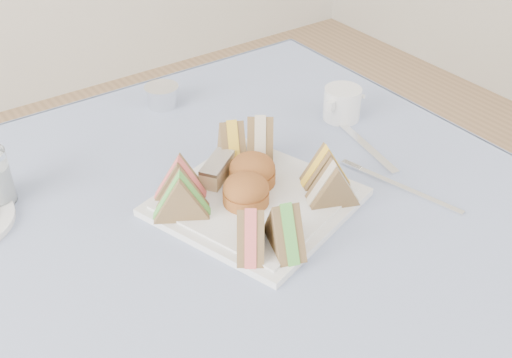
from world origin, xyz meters
TOP-DOWN VIEW (x-y plane):
  - tablecloth at (0.00, 0.00)m, footprint 1.02×1.02m
  - serving_plate at (0.06, 0.02)m, footprint 0.34×0.34m
  - sandwich_fl_a at (-0.02, -0.07)m, footprint 0.08×0.09m
  - sandwich_fl_b at (0.03, -0.09)m, footprint 0.06×0.09m
  - sandwich_fr_a at (0.17, -0.01)m, footprint 0.09×0.07m
  - sandwich_fr_b at (0.15, -0.05)m, footprint 0.09×0.07m
  - sandwich_bl_a at (-0.06, 0.05)m, footprint 0.09×0.08m
  - sandwich_bl_b at (-0.03, 0.10)m, footprint 0.09×0.08m
  - sandwich_br_a at (0.13, 0.11)m, footprint 0.09×0.10m
  - sandwich_br_b at (0.09, 0.14)m, footprint 0.07×0.10m
  - scone_left at (0.04, 0.02)m, footprint 0.09×0.09m
  - scone_right at (0.08, 0.06)m, footprint 0.11×0.11m
  - pastry_slice at (0.04, 0.10)m, footprint 0.08×0.07m
  - tea_strainer at (0.10, 0.40)m, footprint 0.08×0.08m
  - knife at (0.32, 0.05)m, footprint 0.05×0.20m
  - fork at (0.28, -0.09)m, footprint 0.06×0.19m
  - creamer_jug at (0.35, 0.15)m, footprint 0.09×0.09m

SIDE VIEW (x-z plane):
  - tablecloth at x=0.00m, z-range 0.74..0.75m
  - knife at x=0.32m, z-range 0.75..0.75m
  - fork at x=0.28m, z-range 0.75..0.75m
  - serving_plate at x=0.06m, z-range 0.75..0.76m
  - tea_strainer at x=0.10m, z-range 0.75..0.78m
  - pastry_slice at x=0.04m, z-range 0.76..0.79m
  - creamer_jug at x=0.35m, z-range 0.75..0.81m
  - scone_left at x=0.04m, z-range 0.76..0.81m
  - scone_right at x=0.08m, z-range 0.76..0.81m
  - sandwich_fr_a at x=0.17m, z-range 0.76..0.83m
  - sandwich_fl_a at x=-0.02m, z-range 0.76..0.83m
  - sandwich_bl_b at x=-0.03m, z-range 0.76..0.83m
  - sandwich_fr_b at x=0.15m, z-range 0.76..0.83m
  - sandwich_fl_b at x=0.03m, z-range 0.76..0.83m
  - sandwich_bl_a at x=-0.06m, z-range 0.76..0.83m
  - sandwich_br_b at x=0.09m, z-range 0.76..0.84m
  - sandwich_br_a at x=0.13m, z-range 0.76..0.84m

